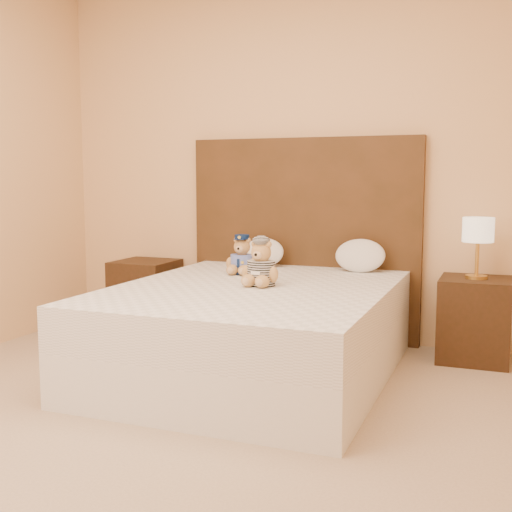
{
  "coord_description": "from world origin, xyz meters",
  "views": [
    {
      "loc": [
        1.42,
        -2.39,
        1.2
      ],
      "look_at": [
        -0.09,
        1.45,
        0.7
      ],
      "focal_mm": 45.0,
      "sensor_mm": 36.0,
      "label": 1
    }
  ],
  "objects_px": {
    "teddy_police": "(242,255)",
    "pillow_left": "(263,251)",
    "nightstand_right": "(474,320)",
    "bed": "(254,330)",
    "nightstand_left": "(146,295)",
    "lamp": "(478,233)",
    "teddy_prisoner": "(261,263)",
    "pillow_right": "(360,254)"
  },
  "relations": [
    {
      "from": "nightstand_left",
      "to": "teddy_prisoner",
      "type": "relative_size",
      "value": 1.95
    },
    {
      "from": "pillow_left",
      "to": "lamp",
      "type": "bearing_deg",
      "value": -1.14
    },
    {
      "from": "nightstand_left",
      "to": "nightstand_right",
      "type": "xyz_separation_m",
      "value": [
        2.5,
        0.0,
        0.0
      ]
    },
    {
      "from": "nightstand_right",
      "to": "pillow_left",
      "type": "height_order",
      "value": "pillow_left"
    },
    {
      "from": "lamp",
      "to": "pillow_right",
      "type": "distance_m",
      "value": 0.8
    },
    {
      "from": "bed",
      "to": "pillow_left",
      "type": "xyz_separation_m",
      "value": [
        -0.26,
        0.83,
        0.39
      ]
    },
    {
      "from": "teddy_police",
      "to": "pillow_right",
      "type": "bearing_deg",
      "value": 27.71
    },
    {
      "from": "bed",
      "to": "nightstand_left",
      "type": "height_order",
      "value": "same"
    },
    {
      "from": "pillow_right",
      "to": "bed",
      "type": "bearing_deg",
      "value": -119.65
    },
    {
      "from": "lamp",
      "to": "nightstand_left",
      "type": "bearing_deg",
      "value": 180.0
    },
    {
      "from": "teddy_prisoner",
      "to": "nightstand_left",
      "type": "bearing_deg",
      "value": 153.59
    },
    {
      "from": "nightstand_left",
      "to": "pillow_left",
      "type": "bearing_deg",
      "value": 1.73
    },
    {
      "from": "nightstand_left",
      "to": "nightstand_right",
      "type": "distance_m",
      "value": 2.5
    },
    {
      "from": "nightstand_right",
      "to": "teddy_prisoner",
      "type": "relative_size",
      "value": 1.95
    },
    {
      "from": "bed",
      "to": "nightstand_right",
      "type": "bearing_deg",
      "value": 32.62
    },
    {
      "from": "teddy_prisoner",
      "to": "pillow_left",
      "type": "height_order",
      "value": "teddy_prisoner"
    },
    {
      "from": "teddy_police",
      "to": "pillow_left",
      "type": "distance_m",
      "value": 0.41
    },
    {
      "from": "teddy_police",
      "to": "teddy_prisoner",
      "type": "bearing_deg",
      "value": -55.23
    },
    {
      "from": "teddy_police",
      "to": "pillow_left",
      "type": "relative_size",
      "value": 0.82
    },
    {
      "from": "pillow_left",
      "to": "bed",
      "type": "bearing_deg",
      "value": -72.69
    },
    {
      "from": "bed",
      "to": "nightstand_left",
      "type": "relative_size",
      "value": 3.64
    },
    {
      "from": "teddy_police",
      "to": "pillow_left",
      "type": "xyz_separation_m",
      "value": [
        -0.0,
        0.41,
        -0.02
      ]
    },
    {
      "from": "nightstand_left",
      "to": "lamp",
      "type": "relative_size",
      "value": 1.38
    },
    {
      "from": "bed",
      "to": "lamp",
      "type": "height_order",
      "value": "lamp"
    },
    {
      "from": "bed",
      "to": "teddy_prisoner",
      "type": "bearing_deg",
      "value": 32.29
    },
    {
      "from": "teddy_prisoner",
      "to": "bed",
      "type": "bearing_deg",
      "value": -143.02
    },
    {
      "from": "bed",
      "to": "lamp",
      "type": "bearing_deg",
      "value": 32.62
    },
    {
      "from": "lamp",
      "to": "teddy_police",
      "type": "bearing_deg",
      "value": -166.0
    },
    {
      "from": "nightstand_right",
      "to": "teddy_police",
      "type": "bearing_deg",
      "value": -166.0
    },
    {
      "from": "teddy_police",
      "to": "nightstand_left",
      "type": "bearing_deg",
      "value": 157.92
    },
    {
      "from": "pillow_left",
      "to": "pillow_right",
      "type": "relative_size",
      "value": 0.92
    },
    {
      "from": "nightstand_left",
      "to": "pillow_left",
      "type": "distance_m",
      "value": 1.07
    },
    {
      "from": "nightstand_right",
      "to": "lamp",
      "type": "relative_size",
      "value": 1.38
    },
    {
      "from": "nightstand_right",
      "to": "pillow_left",
      "type": "bearing_deg",
      "value": 178.86
    },
    {
      "from": "nightstand_left",
      "to": "teddy_police",
      "type": "height_order",
      "value": "teddy_police"
    },
    {
      "from": "nightstand_right",
      "to": "pillow_right",
      "type": "height_order",
      "value": "pillow_right"
    },
    {
      "from": "bed",
      "to": "pillow_right",
      "type": "xyz_separation_m",
      "value": [
        0.47,
        0.83,
        0.4
      ]
    },
    {
      "from": "bed",
      "to": "pillow_right",
      "type": "distance_m",
      "value": 1.04
    },
    {
      "from": "bed",
      "to": "teddy_prisoner",
      "type": "relative_size",
      "value": 7.08
    },
    {
      "from": "nightstand_left",
      "to": "teddy_prisoner",
      "type": "bearing_deg",
      "value": -31.11
    },
    {
      "from": "lamp",
      "to": "teddy_prisoner",
      "type": "bearing_deg",
      "value": -147.37
    },
    {
      "from": "nightstand_right",
      "to": "pillow_right",
      "type": "distance_m",
      "value": 0.87
    }
  ]
}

